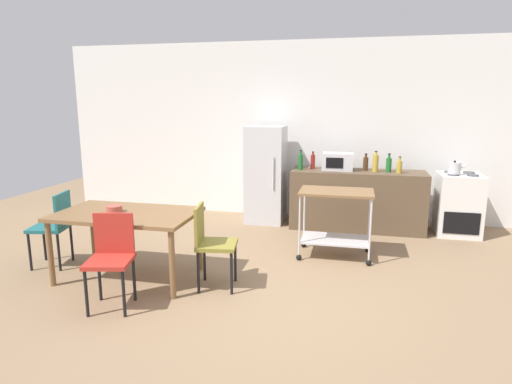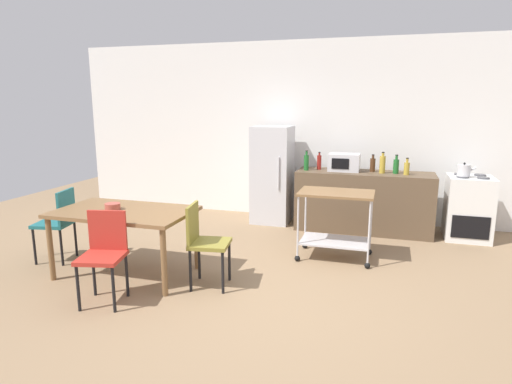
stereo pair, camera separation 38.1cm
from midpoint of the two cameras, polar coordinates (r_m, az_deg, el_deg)
ground_plane at (r=4.60m, az=2.51°, el=-13.10°), size 12.00×12.00×0.00m
back_wall at (r=7.33m, az=8.92°, el=7.88°), size 8.40×0.12×2.90m
kitchen_counter at (r=6.81m, az=15.45°, el=-1.22°), size 2.00×0.64×0.90m
dining_table at (r=5.01m, az=-14.80°, el=-3.21°), size 1.50×0.90×0.75m
chair_teal at (r=5.75m, az=-22.76°, el=-3.41°), size 0.47×0.47×0.89m
chair_olive at (r=4.59m, az=-4.49°, el=-6.19°), size 0.46×0.46×0.89m
chair_red at (r=4.43m, az=-16.98°, el=-7.38°), size 0.48×0.48×0.89m
stove_oven at (r=6.95m, az=27.48°, el=-1.86°), size 0.60×0.61×0.92m
refrigerator at (r=7.02m, az=3.72°, el=2.28°), size 0.60×0.63×1.55m
kitchen_cart at (r=5.50m, az=12.36°, el=-2.82°), size 0.91×0.57×0.85m
bottle_soda at (r=6.70m, az=8.24°, el=3.89°), size 0.07×0.07×0.30m
bottle_sesame_oil at (r=6.83m, az=9.87°, el=3.89°), size 0.07×0.07×0.27m
microwave at (r=6.75m, az=13.07°, el=3.80°), size 0.46×0.35×0.26m
bottle_soy_sauce at (r=6.78m, az=16.61°, el=3.46°), size 0.08×0.08×0.26m
bottle_wine at (r=6.68m, az=17.82°, el=3.49°), size 0.08×0.08×0.31m
bottle_olive_oil at (r=6.72m, az=19.44°, el=3.24°), size 0.08×0.08×0.28m
bottle_vinegar at (r=6.65m, az=20.71°, el=2.94°), size 0.08×0.08×0.25m
fruit_bowl at (r=5.04m, az=-16.24°, el=-1.85°), size 0.17×0.17×0.07m
kettle at (r=6.74m, az=27.08°, el=2.54°), size 0.24×0.17×0.19m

